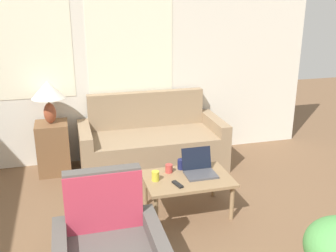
{
  "coord_description": "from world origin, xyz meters",
  "views": [
    {
      "loc": [
        -0.29,
        -0.88,
        2.13
      ],
      "look_at": [
        0.77,
        3.08,
        0.75
      ],
      "focal_mm": 42.0,
      "sensor_mm": 36.0,
      "label": 1
    }
  ],
  "objects_px": {
    "laptop": "(199,168)",
    "cup_yellow": "(181,164)",
    "couch": "(151,145)",
    "cup_white": "(169,168)",
    "tv_remote": "(178,184)",
    "cup_navy": "(155,176)",
    "coffee_table": "(187,181)",
    "table_lamp": "(48,93)"
  },
  "relations": [
    {
      "from": "coffee_table",
      "to": "cup_white",
      "type": "relative_size",
      "value": 10.09
    },
    {
      "from": "laptop",
      "to": "cup_yellow",
      "type": "bearing_deg",
      "value": 133.57
    },
    {
      "from": "cup_white",
      "to": "tv_remote",
      "type": "xyz_separation_m",
      "value": [
        0.0,
        -0.3,
        -0.03
      ]
    },
    {
      "from": "cup_white",
      "to": "tv_remote",
      "type": "distance_m",
      "value": 0.3
    },
    {
      "from": "laptop",
      "to": "cup_yellow",
      "type": "distance_m",
      "value": 0.21
    },
    {
      "from": "coffee_table",
      "to": "tv_remote",
      "type": "distance_m",
      "value": 0.21
    },
    {
      "from": "table_lamp",
      "to": "laptop",
      "type": "bearing_deg",
      "value": -41.62
    },
    {
      "from": "coffee_table",
      "to": "laptop",
      "type": "distance_m",
      "value": 0.18
    },
    {
      "from": "table_lamp",
      "to": "cup_white",
      "type": "height_order",
      "value": "table_lamp"
    },
    {
      "from": "cup_white",
      "to": "tv_remote",
      "type": "height_order",
      "value": "cup_white"
    },
    {
      "from": "laptop",
      "to": "tv_remote",
      "type": "distance_m",
      "value": 0.35
    },
    {
      "from": "coffee_table",
      "to": "laptop",
      "type": "relative_size",
      "value": 2.8
    },
    {
      "from": "coffee_table",
      "to": "cup_white",
      "type": "xyz_separation_m",
      "value": [
        -0.15,
        0.16,
        0.09
      ]
    },
    {
      "from": "cup_white",
      "to": "laptop",
      "type": "bearing_deg",
      "value": -19.8
    },
    {
      "from": "cup_white",
      "to": "table_lamp",
      "type": "bearing_deg",
      "value": 134.43
    },
    {
      "from": "cup_yellow",
      "to": "cup_navy",
      "type": "bearing_deg",
      "value": -148.92
    },
    {
      "from": "tv_remote",
      "to": "couch",
      "type": "bearing_deg",
      "value": 87.89
    },
    {
      "from": "coffee_table",
      "to": "laptop",
      "type": "xyz_separation_m",
      "value": [
        0.14,
        0.06,
        0.1
      ]
    },
    {
      "from": "coffee_table",
      "to": "cup_navy",
      "type": "xyz_separation_m",
      "value": [
        -0.33,
        0.01,
        0.09
      ]
    },
    {
      "from": "cup_yellow",
      "to": "tv_remote",
      "type": "xyz_separation_m",
      "value": [
        -0.14,
        -0.35,
        -0.04
      ]
    },
    {
      "from": "cup_yellow",
      "to": "coffee_table",
      "type": "bearing_deg",
      "value": -89.16
    },
    {
      "from": "cup_white",
      "to": "tv_remote",
      "type": "relative_size",
      "value": 0.55
    },
    {
      "from": "table_lamp",
      "to": "cup_yellow",
      "type": "xyz_separation_m",
      "value": [
        1.31,
        -1.14,
        -0.57
      ]
    },
    {
      "from": "table_lamp",
      "to": "coffee_table",
      "type": "bearing_deg",
      "value": -45.78
    },
    {
      "from": "couch",
      "to": "cup_navy",
      "type": "distance_m",
      "value": 1.24
    },
    {
      "from": "table_lamp",
      "to": "cup_navy",
      "type": "relative_size",
      "value": 5.21
    },
    {
      "from": "cup_yellow",
      "to": "tv_remote",
      "type": "relative_size",
      "value": 0.68
    },
    {
      "from": "table_lamp",
      "to": "cup_navy",
      "type": "distance_m",
      "value": 1.75
    },
    {
      "from": "couch",
      "to": "tv_remote",
      "type": "bearing_deg",
      "value": -92.11
    },
    {
      "from": "coffee_table",
      "to": "tv_remote",
      "type": "xyz_separation_m",
      "value": [
        -0.14,
        -0.14,
        0.06
      ]
    },
    {
      "from": "couch",
      "to": "cup_yellow",
      "type": "xyz_separation_m",
      "value": [
        0.09,
        -1.01,
        0.16
      ]
    },
    {
      "from": "couch",
      "to": "table_lamp",
      "type": "relative_size",
      "value": 3.49
    },
    {
      "from": "couch",
      "to": "laptop",
      "type": "bearing_deg",
      "value": -78.58
    },
    {
      "from": "cup_yellow",
      "to": "cup_white",
      "type": "distance_m",
      "value": 0.15
    },
    {
      "from": "coffee_table",
      "to": "couch",
      "type": "bearing_deg",
      "value": 94.41
    },
    {
      "from": "couch",
      "to": "cup_navy",
      "type": "relative_size",
      "value": 18.18
    },
    {
      "from": "laptop",
      "to": "cup_white",
      "type": "distance_m",
      "value": 0.31
    },
    {
      "from": "couch",
      "to": "cup_white",
      "type": "distance_m",
      "value": 1.07
    },
    {
      "from": "cup_yellow",
      "to": "cup_white",
      "type": "xyz_separation_m",
      "value": [
        -0.15,
        -0.05,
        -0.01
      ]
    },
    {
      "from": "couch",
      "to": "laptop",
      "type": "xyz_separation_m",
      "value": [
        0.24,
        -1.16,
        0.16
      ]
    },
    {
      "from": "laptop",
      "to": "cup_navy",
      "type": "bearing_deg",
      "value": -174.7
    },
    {
      "from": "table_lamp",
      "to": "laptop",
      "type": "xyz_separation_m",
      "value": [
        1.45,
        -1.29,
        -0.57
      ]
    }
  ]
}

